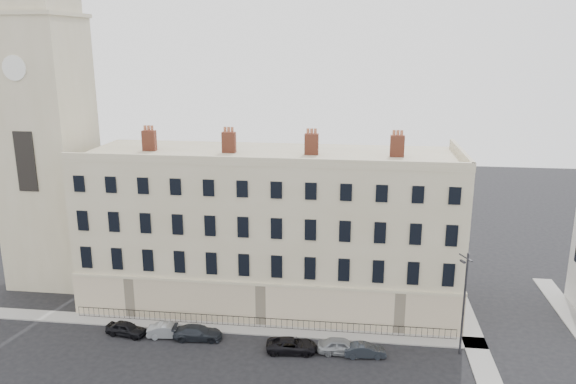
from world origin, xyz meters
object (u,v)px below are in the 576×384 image
(car_a, at_px, (126,329))
(car_b, at_px, (169,331))
(streetlamp, at_px, (464,300))
(car_d, at_px, (292,345))
(car_e, at_px, (341,346))
(car_f, at_px, (365,350))
(car_c, at_px, (198,333))

(car_a, distance_m, car_b, 3.89)
(car_a, relative_size, car_b, 0.98)
(streetlamp, bearing_deg, car_d, 160.85)
(car_b, height_order, car_e, car_e)
(car_b, relative_size, streetlamp, 0.42)
(car_a, bearing_deg, car_d, -84.04)
(car_b, distance_m, car_f, 17.26)
(car_b, xyz_separation_m, car_d, (11.12, -1.09, -0.02))
(car_e, height_order, car_f, car_e)
(car_c, xyz_separation_m, car_d, (8.48, -1.05, -0.03))
(car_d, relative_size, streetlamp, 0.48)
(car_c, bearing_deg, car_e, -98.35)
(car_a, distance_m, car_d, 15.04)
(car_e, distance_m, car_f, 1.96)
(car_d, bearing_deg, car_b, 80.12)
(car_d, bearing_deg, car_f, -94.07)
(car_b, xyz_separation_m, car_e, (15.29, -0.82, 0.06))
(streetlamp, bearing_deg, car_c, 156.17)
(car_b, relative_size, car_e, 0.94)
(car_c, relative_size, car_d, 1.00)
(car_a, height_order, car_b, car_a)
(car_a, distance_m, car_c, 6.53)
(car_f, bearing_deg, streetlamp, -87.64)
(car_d, relative_size, car_f, 1.24)
(car_c, bearing_deg, car_a, 86.29)
(car_d, distance_m, car_f, 6.11)
(car_c, height_order, streetlamp, streetlamp)
(car_d, height_order, car_e, car_e)
(car_b, bearing_deg, car_d, -102.90)
(car_b, distance_m, car_e, 15.31)
(car_c, bearing_deg, car_b, 84.31)
(car_f, xyz_separation_m, streetlamp, (7.87, 1.28, 4.44))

